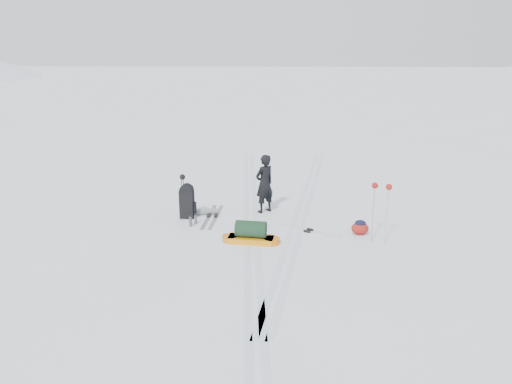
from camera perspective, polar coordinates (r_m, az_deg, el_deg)
ground at (r=12.59m, az=-0.52°, el=-4.37°), size 200.00×200.00×0.00m
ski_tracks at (r=13.39m, az=2.31°, el=-3.07°), size 3.38×17.97×0.01m
skier at (r=13.70m, az=0.97°, el=0.96°), size 0.70×0.69×1.63m
pulk_sled at (r=11.77m, az=-0.58°, el=-4.84°), size 1.41×0.57×0.53m
expedition_rucksack at (r=13.48m, az=-7.60°, el=-1.14°), size 0.98×0.56×0.94m
ski_poles_black at (r=13.25m, az=-8.39°, el=1.09°), size 0.17×0.15×1.23m
ski_poles_silver at (r=11.78m, az=14.14°, el=-0.12°), size 0.44×0.26×1.45m
touring_skis_grey at (r=13.57m, az=-5.02°, el=-2.80°), size 0.38×1.99×0.07m
touring_skis_white at (r=12.53m, az=6.02°, el=-4.50°), size 1.54×1.06×0.06m
rope_coil at (r=11.92m, az=-0.24°, el=-5.42°), size 0.67×0.67×0.06m
small_daypack at (r=12.51m, az=11.81°, el=-3.99°), size 0.48×0.40×0.37m
thermos_pair at (r=12.98m, az=-7.21°, el=-3.21°), size 0.19×0.28×0.29m
stuff_sack at (r=12.56m, az=-0.95°, el=-3.92°), size 0.36×0.30×0.20m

